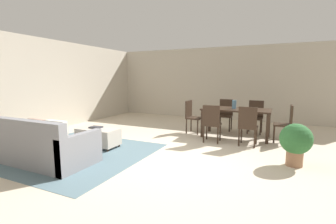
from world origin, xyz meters
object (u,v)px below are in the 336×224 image
(dining_chair_near_left, at_px, (212,121))
(dining_chair_far_left, at_px, (226,113))
(dining_chair_head_west, at_px, (192,115))
(potted_plant, at_px, (296,141))
(dining_table, at_px, (236,112))
(dining_chair_far_right, at_px, (255,115))
(book_on_ottoman, at_px, (96,127))
(vase_centerpiece, at_px, (234,104))
(ottoman_table, at_px, (98,136))
(dining_chair_head_east, at_px, (286,121))
(dining_chair_near_right, at_px, (248,124))
(couch, at_px, (41,147))

(dining_chair_near_left, relative_size, dining_chair_far_left, 1.00)
(dining_chair_head_west, relative_size, potted_plant, 1.20)
(dining_table, xyz_separation_m, dining_chair_far_right, (0.42, 0.76, -0.15))
(dining_chair_near_left, height_order, potted_plant, dining_chair_near_left)
(dining_chair_far_left, bearing_deg, book_on_ottoman, -127.37)
(dining_chair_near_left, distance_m, potted_plant, 1.96)
(vase_centerpiece, bearing_deg, ottoman_table, -139.38)
(ottoman_table, xyz_separation_m, dining_chair_head_east, (3.86, 2.23, 0.28))
(dining_chair_near_right, bearing_deg, vase_centerpiece, 120.61)
(potted_plant, bearing_deg, dining_chair_far_right, 109.98)
(couch, distance_m, dining_chair_head_west, 3.88)
(ottoman_table, bearing_deg, couch, -103.25)
(dining_chair_far_right, bearing_deg, dining_chair_head_west, -155.14)
(dining_chair_far_right, bearing_deg, couch, -128.57)
(dining_chair_near_left, xyz_separation_m, dining_chair_head_west, (-0.79, 0.80, 0.00))
(ottoman_table, relative_size, dining_table, 0.55)
(dining_chair_near_left, distance_m, dining_chair_near_right, 0.83)
(dining_chair_far_right, relative_size, book_on_ottoman, 3.54)
(dining_chair_near_left, xyz_separation_m, dining_chair_far_left, (0.00, 1.62, 0.00))
(dining_chair_far_right, bearing_deg, vase_centerpiece, -121.52)
(dining_chair_head_east, distance_m, book_on_ottoman, 4.52)
(couch, relative_size, dining_chair_far_left, 2.17)
(dining_chair_near_right, distance_m, dining_chair_far_left, 1.79)
(dining_chair_near_left, relative_size, dining_chair_near_right, 1.00)
(dining_chair_far_left, relative_size, dining_chair_head_east, 1.00)
(dining_chair_near_right, distance_m, dining_chair_head_west, 1.79)
(book_on_ottoman, bearing_deg, ottoman_table, -20.61)
(dining_chair_head_west, distance_m, vase_centerpiece, 1.23)
(dining_chair_far_right, height_order, dining_chair_head_east, same)
(dining_table, xyz_separation_m, dining_chair_far_left, (-0.43, 0.81, -0.15))
(dining_chair_near_right, relative_size, book_on_ottoman, 3.54)
(dining_chair_far_left, distance_m, dining_chair_far_right, 0.86)
(ottoman_table, height_order, dining_chair_head_west, dining_chair_head_west)
(potted_plant, bearing_deg, couch, -157.31)
(ottoman_table, height_order, dining_chair_near_right, dining_chair_near_right)
(dining_chair_far_left, relative_size, dining_chair_head_west, 1.00)
(dining_chair_far_right, distance_m, book_on_ottoman, 4.36)
(dining_chair_head_west, bearing_deg, dining_chair_near_left, -45.26)
(vase_centerpiece, bearing_deg, potted_plant, -50.78)
(dining_chair_near_left, height_order, vase_centerpiece, vase_centerpiece)
(dining_chair_far_right, height_order, book_on_ottoman, dining_chair_far_right)
(dining_chair_head_east, xyz_separation_m, dining_chair_head_west, (-2.42, 0.03, 0.00))
(dining_table, relative_size, potted_plant, 2.25)
(book_on_ottoman, bearing_deg, dining_chair_head_east, 29.06)
(vase_centerpiece, bearing_deg, dining_chair_head_east, -0.72)
(dining_chair_near_right, xyz_separation_m, dining_chair_head_east, (0.80, 0.74, 0.00))
(couch, height_order, dining_chair_far_right, dining_chair_far_right)
(ottoman_table, relative_size, dining_chair_head_west, 1.02)
(dining_chair_far_left, height_order, potted_plant, dining_chair_far_left)
(couch, xyz_separation_m, dining_table, (2.95, 3.48, 0.37))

